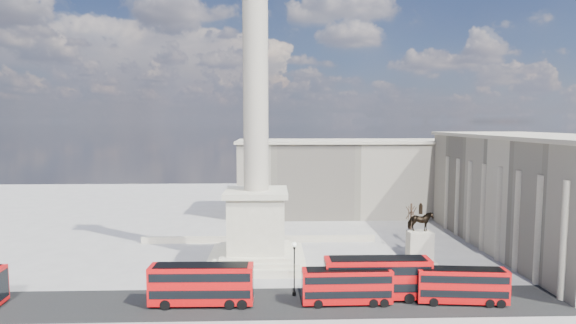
# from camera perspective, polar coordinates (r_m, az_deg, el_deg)

# --- Properties ---
(ground) EXTENTS (180.00, 180.00, 0.00)m
(ground) POSITION_cam_1_polar(r_m,az_deg,el_deg) (63.13, -4.16, -13.97)
(ground) COLOR #9C9994
(ground) RESTS_ON ground
(asphalt_road) EXTENTS (120.00, 9.00, 0.01)m
(asphalt_road) POSITION_cam_1_polar(r_m,az_deg,el_deg) (53.79, 0.98, -17.44)
(asphalt_road) COLOR black
(asphalt_road) RESTS_ON ground
(nelsons_column) EXTENTS (14.00, 14.00, 49.85)m
(nelsons_column) POSITION_cam_1_polar(r_m,az_deg,el_deg) (65.11, -4.06, -1.70)
(nelsons_column) COLOR beige
(nelsons_column) RESTS_ON ground
(balustrade_wall) EXTENTS (40.00, 0.60, 1.10)m
(balustrade_wall) POSITION_cam_1_polar(r_m,az_deg,el_deg) (78.27, -3.70, -9.76)
(balustrade_wall) COLOR #BAB19A
(balustrade_wall) RESTS_ON ground
(building_east) EXTENTS (19.00, 46.00, 18.60)m
(building_east) POSITION_cam_1_polar(r_m,az_deg,el_deg) (82.35, 29.27, -3.43)
(building_east) COLOR #B0A690
(building_east) RESTS_ON ground
(building_northeast) EXTENTS (51.00, 17.00, 16.60)m
(building_northeast) POSITION_cam_1_polar(r_m,az_deg,el_deg) (101.88, 8.02, -1.86)
(building_northeast) COLOR #B0A690
(building_northeast) RESTS_ON ground
(red_bus_a) EXTENTS (11.62, 2.92, 4.69)m
(red_bus_a) POSITION_cam_1_polar(r_m,az_deg,el_deg) (53.12, -10.82, -14.99)
(red_bus_a) COLOR red
(red_bus_a) RESTS_ON ground
(red_bus_b) EXTENTS (10.14, 2.48, 4.10)m
(red_bus_b) POSITION_cam_1_polar(r_m,az_deg,el_deg) (53.09, 7.55, -15.30)
(red_bus_b) COLOR red
(red_bus_b) RESTS_ON ground
(red_bus_c) EXTENTS (12.22, 2.96, 4.95)m
(red_bus_c) POSITION_cam_1_polar(r_m,az_deg,el_deg) (54.77, 11.34, -14.22)
(red_bus_c) COLOR red
(red_bus_c) RESTS_ON ground
(red_bus_d) EXTENTS (10.24, 3.26, 4.08)m
(red_bus_d) POSITION_cam_1_polar(r_m,az_deg,el_deg) (56.43, 21.22, -14.37)
(red_bus_d) COLOR red
(red_bus_d) RESTS_ON ground
(victorian_lamp) EXTENTS (0.56, 0.56, 6.49)m
(victorian_lamp) POSITION_cam_1_polar(r_m,az_deg,el_deg) (54.44, 0.80, -12.87)
(victorian_lamp) COLOR black
(victorian_lamp) RESTS_ON ground
(equestrian_statue) EXTENTS (4.35, 3.26, 8.96)m
(equestrian_statue) POSITION_cam_1_polar(r_m,az_deg,el_deg) (69.05, 16.39, -9.76)
(equestrian_statue) COLOR #BAB19A
(equestrian_statue) RESTS_ON ground
(bare_tree_near) EXTENTS (2.01, 2.01, 8.81)m
(bare_tree_near) POSITION_cam_1_polar(r_m,az_deg,el_deg) (65.69, 30.92, -7.65)
(bare_tree_near) COLOR #332319
(bare_tree_near) RESTS_ON ground
(bare_tree_mid) EXTENTS (1.87, 1.87, 7.08)m
(bare_tree_mid) POSITION_cam_1_polar(r_m,az_deg,el_deg) (76.55, 26.50, -6.76)
(bare_tree_mid) COLOR #332319
(bare_tree_mid) RESTS_ON ground
(bare_tree_far) EXTENTS (1.87, 1.87, 7.65)m
(bare_tree_far) POSITION_cam_1_polar(r_m,az_deg,el_deg) (76.92, 15.39, -6.01)
(bare_tree_far) COLOR #332319
(bare_tree_far) RESTS_ON ground
(pedestrian_walking) EXTENTS (0.64, 0.48, 1.60)m
(pedestrian_walking) POSITION_cam_1_polar(r_m,az_deg,el_deg) (59.04, 12.64, -14.64)
(pedestrian_walking) COLOR black
(pedestrian_walking) RESTS_ON ground
(pedestrian_standing) EXTENTS (1.12, 1.10, 1.82)m
(pedestrian_standing) POSITION_cam_1_polar(r_m,az_deg,el_deg) (60.41, 19.12, -14.23)
(pedestrian_standing) COLOR black
(pedestrian_standing) RESTS_ON ground
(pedestrian_crossing) EXTENTS (0.82, 0.95, 1.53)m
(pedestrian_crossing) POSITION_cam_1_polar(r_m,az_deg,el_deg) (61.03, 3.28, -13.89)
(pedestrian_crossing) COLOR black
(pedestrian_crossing) RESTS_ON ground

